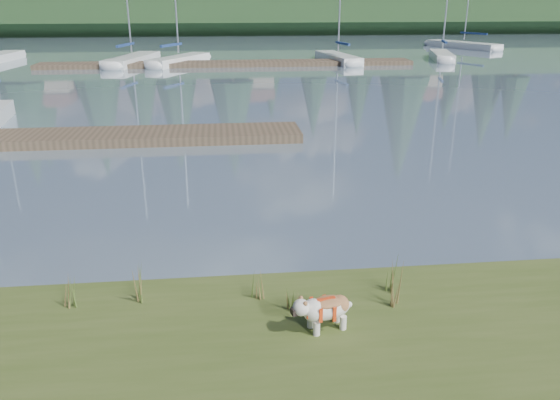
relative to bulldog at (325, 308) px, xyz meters
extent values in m
plane|color=gray|center=(-2.62, 33.13, -0.67)|extent=(200.00, 200.00, 0.00)
cube|color=#1B3218|center=(-2.62, 76.13, 1.83)|extent=(200.00, 20.00, 5.00)
cylinder|color=silver|center=(-0.14, -0.14, -0.22)|extent=(0.09, 0.09, 0.19)
cylinder|color=silver|center=(-0.19, 0.05, -0.22)|extent=(0.09, 0.09, 0.19)
cylinder|color=silver|center=(0.24, -0.04, -0.22)|extent=(0.09, 0.09, 0.19)
cylinder|color=silver|center=(0.19, 0.15, -0.22)|extent=(0.09, 0.09, 0.19)
ellipsoid|color=silver|center=(0.03, 0.01, -0.02)|extent=(0.70, 0.47, 0.30)
ellipsoid|color=#9F673B|center=(0.03, 0.01, 0.08)|extent=(0.51, 0.40, 0.11)
ellipsoid|color=silver|center=(-0.34, -0.09, 0.08)|extent=(0.27, 0.28, 0.22)
cube|color=black|center=(-0.44, -0.11, 0.04)|extent=(0.09, 0.12, 0.09)
cube|color=#4C3D2C|center=(-6.62, 12.13, -0.52)|extent=(16.00, 2.00, 0.30)
cube|color=#4C3D2C|center=(-0.62, 33.13, -0.52)|extent=(26.00, 2.20, 0.30)
ellipsoid|color=silver|center=(-17.42, 40.73, -0.45)|extent=(1.77, 2.12, 0.70)
cube|color=silver|center=(-7.49, 35.18, -0.45)|extent=(3.34, 7.51, 0.70)
ellipsoid|color=silver|center=(-6.63, 38.73, -0.45)|extent=(2.02, 2.32, 0.70)
cube|color=navy|center=(-7.72, 34.21, 0.73)|extent=(0.88, 2.88, 0.20)
cube|color=silver|center=(-4.11, 34.51, -0.45)|extent=(4.33, 6.33, 0.70)
ellipsoid|color=silver|center=(-2.59, 37.33, -0.45)|extent=(2.06, 2.20, 0.70)
cube|color=navy|center=(-4.53, 33.74, 0.73)|extent=(1.39, 2.34, 0.20)
cube|color=silver|center=(7.52, 34.69, -0.45)|extent=(2.38, 6.58, 0.70)
ellipsoid|color=silver|center=(7.05, 37.87, -0.45)|extent=(1.64, 1.94, 0.70)
cube|color=navy|center=(7.64, 33.82, 0.73)|extent=(0.57, 2.56, 0.20)
cube|color=silver|center=(15.76, 35.34, -0.45)|extent=(2.75, 5.90, 0.70)
ellipsoid|color=silver|center=(16.51, 38.12, -0.45)|extent=(1.62, 1.84, 0.70)
cube|color=navy|center=(15.56, 34.58, 0.73)|extent=(0.79, 2.26, 0.20)
cube|color=silver|center=(21.72, 44.91, -0.45)|extent=(4.82, 7.58, 0.70)
ellipsoid|color=silver|center=(20.08, 48.33, -0.45)|extent=(2.38, 2.58, 0.70)
cube|color=navy|center=(22.16, 43.98, 0.73)|extent=(1.48, 2.81, 0.20)
cone|color=#475B23|center=(-2.57, 1.00, 0.00)|extent=(0.03, 0.03, 0.63)
cone|color=brown|center=(-2.46, 0.93, -0.07)|extent=(0.03, 0.03, 0.50)
cone|color=#475B23|center=(-2.51, 1.03, 0.03)|extent=(0.03, 0.03, 0.69)
cone|color=brown|center=(-2.43, 0.97, -0.10)|extent=(0.03, 0.03, 0.44)
cone|color=#475B23|center=(-2.55, 0.92, -0.04)|extent=(0.03, 0.03, 0.57)
cone|color=#475B23|center=(-0.88, 0.92, -0.09)|extent=(0.03, 0.03, 0.46)
cone|color=brown|center=(-0.77, 0.85, -0.14)|extent=(0.03, 0.03, 0.37)
cone|color=#475B23|center=(-0.82, 0.95, -0.07)|extent=(0.03, 0.03, 0.50)
cone|color=brown|center=(-0.74, 0.89, -0.16)|extent=(0.03, 0.03, 0.32)
cone|color=#475B23|center=(-0.86, 0.84, -0.11)|extent=(0.03, 0.03, 0.41)
cone|color=#475B23|center=(1.04, 0.48, 0.02)|extent=(0.03, 0.03, 0.67)
cone|color=brown|center=(1.15, 0.41, -0.05)|extent=(0.03, 0.03, 0.54)
cone|color=#475B23|center=(1.10, 0.51, 0.05)|extent=(0.03, 0.03, 0.74)
cone|color=brown|center=(1.18, 0.45, -0.08)|extent=(0.03, 0.03, 0.47)
cone|color=#475B23|center=(1.06, 0.40, -0.02)|extent=(0.03, 0.03, 0.61)
cone|color=#475B23|center=(-3.60, 0.92, -0.08)|extent=(0.03, 0.03, 0.47)
cone|color=brown|center=(-3.49, 0.85, -0.13)|extent=(0.03, 0.03, 0.38)
cone|color=#475B23|center=(-3.54, 0.95, -0.06)|extent=(0.03, 0.03, 0.52)
cone|color=brown|center=(-3.46, 0.89, -0.15)|extent=(0.03, 0.03, 0.33)
cone|color=#475B23|center=(-3.58, 0.84, -0.11)|extent=(0.03, 0.03, 0.42)
cone|color=#475B23|center=(-0.46, 0.52, -0.14)|extent=(0.03, 0.03, 0.36)
cone|color=brown|center=(-0.35, 0.45, -0.17)|extent=(0.03, 0.03, 0.29)
cone|color=#475B23|center=(-0.40, 0.55, -0.12)|extent=(0.03, 0.03, 0.39)
cone|color=brown|center=(-0.32, 0.49, -0.19)|extent=(0.03, 0.03, 0.25)
cone|color=#475B23|center=(-0.44, 0.44, -0.16)|extent=(0.03, 0.03, 0.32)
cone|color=#475B23|center=(1.12, 0.91, -0.04)|extent=(0.03, 0.03, 0.55)
cone|color=brown|center=(1.23, 0.84, -0.10)|extent=(0.03, 0.03, 0.44)
cone|color=#475B23|center=(1.18, 0.94, -0.01)|extent=(0.03, 0.03, 0.61)
cone|color=brown|center=(1.26, 0.88, -0.12)|extent=(0.03, 0.03, 0.39)
cone|color=#475B23|center=(1.14, 0.83, -0.07)|extent=(0.03, 0.03, 0.50)
cube|color=#33281C|center=(-2.62, 1.53, -0.60)|extent=(60.00, 0.50, 0.14)
camera|label=1|loc=(-1.28, -6.15, 3.85)|focal=35.00mm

